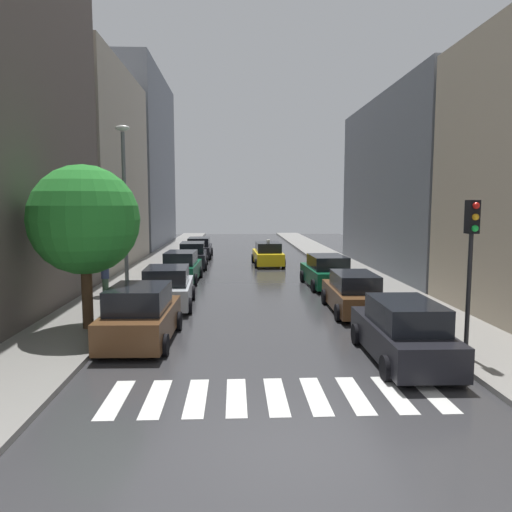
% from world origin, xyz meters
% --- Properties ---
extents(ground_plane, '(28.00, 72.00, 0.04)m').
position_xyz_m(ground_plane, '(0.00, 24.00, -0.02)').
color(ground_plane, '#323235').
extents(sidewalk_left, '(3.00, 72.00, 0.15)m').
position_xyz_m(sidewalk_left, '(-6.50, 24.00, 0.07)').
color(sidewalk_left, gray).
rests_on(sidewalk_left, ground).
extents(sidewalk_right, '(3.00, 72.00, 0.15)m').
position_xyz_m(sidewalk_right, '(6.50, 24.00, 0.07)').
color(sidewalk_right, gray).
rests_on(sidewalk_right, ground).
extents(crosswalk_stripes, '(7.65, 2.20, 0.01)m').
position_xyz_m(crosswalk_stripes, '(-0.00, 2.44, 0.01)').
color(crosswalk_stripes, silver).
rests_on(crosswalk_stripes, ground).
extents(building_left_mid, '(6.00, 13.96, 13.22)m').
position_xyz_m(building_left_mid, '(-11.00, 25.16, 6.61)').
color(building_left_mid, '#9E9384').
rests_on(building_left_mid, ground).
extents(building_left_far, '(6.00, 17.37, 17.00)m').
position_xyz_m(building_left_far, '(-11.00, 41.83, 8.50)').
color(building_left_far, slate).
rests_on(building_left_far, ground).
extents(building_right_mid, '(6.00, 17.38, 11.00)m').
position_xyz_m(building_right_mid, '(11.00, 22.48, 5.50)').
color(building_right_mid, slate).
rests_on(building_right_mid, ground).
extents(parked_car_left_nearest, '(2.22, 4.31, 1.82)m').
position_xyz_m(parked_car_left_nearest, '(-3.88, 6.89, 0.84)').
color(parked_car_left_nearest, brown).
rests_on(parked_car_left_nearest, ground).
extents(parked_car_left_second, '(2.29, 4.28, 1.71)m').
position_xyz_m(parked_car_left_second, '(-3.76, 12.12, 0.80)').
color(parked_car_left_second, '#B2B7BF').
rests_on(parked_car_left_second, ground).
extents(parked_car_left_third, '(2.13, 4.49, 1.70)m').
position_xyz_m(parked_car_left_third, '(-3.88, 18.68, 0.79)').
color(parked_car_left_third, '#0C4C2D').
rests_on(parked_car_left_third, ground).
extents(parked_car_left_fourth, '(2.10, 4.57, 1.72)m').
position_xyz_m(parked_car_left_fourth, '(-3.77, 24.66, 0.80)').
color(parked_car_left_fourth, black).
rests_on(parked_car_left_fourth, ground).
extents(parked_car_left_fifth, '(2.08, 4.69, 1.63)m').
position_xyz_m(parked_car_left_fifth, '(-3.76, 30.54, 0.76)').
color(parked_car_left_fifth, black).
rests_on(parked_car_left_fifth, ground).
extents(parked_car_right_nearest, '(2.05, 4.71, 1.72)m').
position_xyz_m(parked_car_right_nearest, '(3.72, 4.77, 0.80)').
color(parked_car_right_nearest, black).
rests_on(parked_car_right_nearest, ground).
extents(parked_car_right_second, '(2.06, 4.67, 1.61)m').
position_xyz_m(parked_car_right_second, '(3.83, 10.78, 0.76)').
color(parked_car_right_second, brown).
rests_on(parked_car_right_second, ground).
extents(parked_car_right_third, '(2.31, 4.74, 1.66)m').
position_xyz_m(parked_car_right_third, '(3.89, 16.71, 0.78)').
color(parked_car_right_third, '#0C4C2D').
rests_on(parked_car_right_third, ground).
extents(taxi_midroad, '(2.19, 4.55, 1.81)m').
position_xyz_m(taxi_midroad, '(1.41, 25.55, 0.76)').
color(taxi_midroad, yellow).
rests_on(taxi_midroad, ground).
extents(pedestrian_foreground, '(1.09, 1.09, 1.88)m').
position_xyz_m(pedestrian_foreground, '(-6.87, 14.13, 1.57)').
color(pedestrian_foreground, '#38513D').
rests_on(pedestrian_foreground, sidewalk_left).
extents(street_tree_left, '(3.64, 3.64, 5.49)m').
position_xyz_m(street_tree_left, '(-5.90, 8.21, 3.80)').
color(street_tree_left, '#513823').
rests_on(street_tree_left, sidewalk_left).
extents(traffic_light_right_corner, '(0.30, 0.42, 4.30)m').
position_xyz_m(traffic_light_right_corner, '(5.45, 4.61, 3.29)').
color(traffic_light_right_corner, black).
rests_on(traffic_light_right_corner, sidewalk_right).
extents(lamp_post_left, '(0.60, 0.28, 7.43)m').
position_xyz_m(lamp_post_left, '(-5.55, 12.63, 4.40)').
color(lamp_post_left, '#595B60').
rests_on(lamp_post_left, sidewalk_left).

